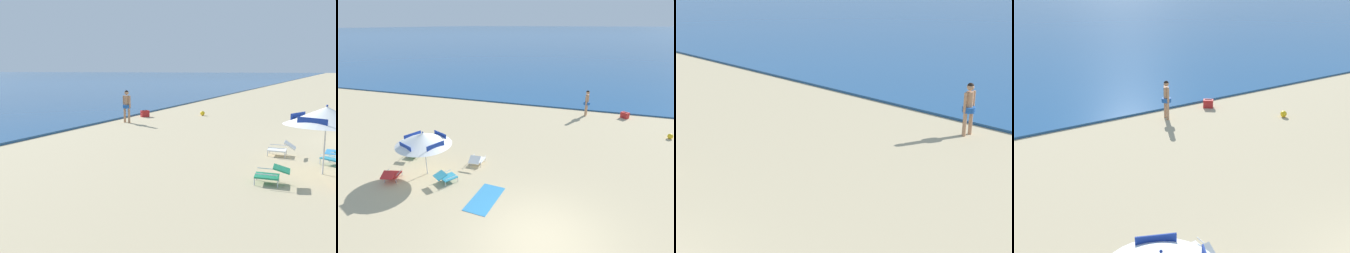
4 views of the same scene
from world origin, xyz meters
The scene contains 1 object.
person_standing_near_shore centered at (0.71, 12.54, 1.04)m, with size 0.44×0.53×1.80m.
Camera 3 is at (8.27, -1.51, 5.57)m, focal length 52.13 mm.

